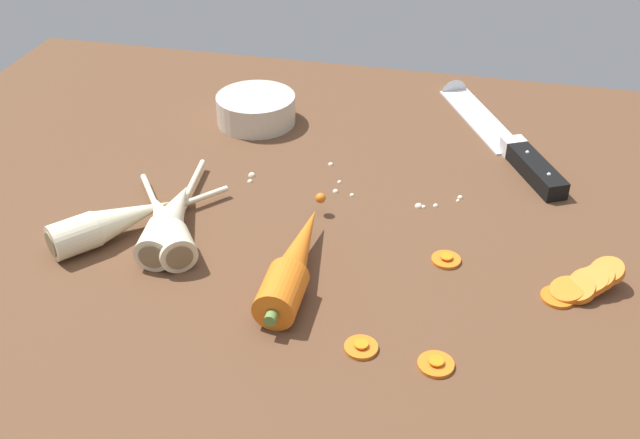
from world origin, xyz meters
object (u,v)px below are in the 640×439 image
object	(u,v)px
parsnip_front	(171,220)
prep_bowl	(256,108)
chefs_knife	(494,129)
carrot_slice_stray_mid	(446,258)
parsnip_mid_left	(113,223)
carrot_slice_stack	(584,284)
carrot_slice_stray_near	(436,363)
carrot_slice_stray_far	(361,346)
parsnip_mid_right	(166,226)
whole_carrot	(294,262)

from	to	relation	value
parsnip_front	prep_bowl	world-z (taller)	same
parsnip_front	prep_bowl	xyz separation A→B (cm)	(1.12, 28.40, 0.17)
chefs_knife	carrot_slice_stray_mid	size ratio (longest dim) A/B	10.45
parsnip_mid_left	prep_bowl	size ratio (longest dim) A/B	1.61
parsnip_mid_left	prep_bowl	xyz separation A→B (cm)	(7.06, 30.38, 0.17)
carrot_slice_stack	carrot_slice_stray_near	xyz separation A→B (cm)	(-13.26, -13.58, -0.71)
parsnip_mid_left	carrot_slice_stray_near	world-z (taller)	parsnip_mid_left
parsnip_front	carrot_slice_stray_near	world-z (taller)	parsnip_front
carrot_slice_stray_near	prep_bowl	world-z (taller)	prep_bowl
parsnip_mid_left	carrot_slice_stray_far	xyz separation A→B (cm)	(29.77, -11.17, -1.62)
carrot_slice_stack	prep_bowl	distance (cm)	51.53
parsnip_front	carrot_slice_stray_far	bearing A→B (deg)	-28.88
parsnip_mid_right	carrot_slice_stray_near	distance (cm)	33.21
carrot_slice_stack	prep_bowl	size ratio (longest dim) A/B	0.74
parsnip_mid_left	parsnip_mid_right	distance (cm)	5.98
chefs_knife	carrot_slice_stack	xyz separation A→B (cm)	(10.16, -32.56, 0.42)
parsnip_mid_left	carrot_slice_stray_far	size ratio (longest dim) A/B	5.63
chefs_knife	carrot_slice_stack	distance (cm)	34.12
parsnip_front	parsnip_mid_left	xyz separation A→B (cm)	(-5.93, -1.98, -0.00)
parsnip_mid_right	carrot_slice_stray_mid	world-z (taller)	parsnip_mid_right
whole_carrot	carrot_slice_stray_far	bearing A→B (deg)	-45.29
whole_carrot	chefs_knife	bearing A→B (deg)	63.28
chefs_knife	parsnip_mid_left	size ratio (longest dim) A/B	1.84
parsnip_mid_left	carrot_slice_stack	world-z (taller)	parsnip_mid_left
parsnip_front	carrot_slice_stray_near	size ratio (longest dim) A/B	6.49
whole_carrot	parsnip_mid_left	size ratio (longest dim) A/B	1.25
whole_carrot	carrot_slice_stack	xyz separation A→B (cm)	(28.73, 4.32, -1.03)
chefs_knife	carrot_slice_stack	world-z (taller)	carrot_slice_stack
prep_bowl	parsnip_front	bearing A→B (deg)	-92.27
parsnip_mid_left	carrot_slice_stray_mid	xyz separation A→B (cm)	(36.13, 3.92, -1.62)
parsnip_mid_left	carrot_slice_stack	size ratio (longest dim) A/B	2.16
parsnip_mid_right	carrot_slice_stray_near	world-z (taller)	parsnip_mid_right
parsnip_mid_left	parsnip_mid_right	xyz separation A→B (cm)	(5.94, 0.71, 0.00)
whole_carrot	parsnip_mid_right	distance (cm)	15.59
whole_carrot	carrot_slice_stray_near	distance (cm)	18.11
whole_carrot	parsnip_front	bearing A→B (deg)	163.62
parsnip_mid_right	carrot_slice_stray_mid	distance (cm)	30.40
whole_carrot	prep_bowl	size ratio (longest dim) A/B	2.01
carrot_slice_stack	carrot_slice_stray_far	xyz separation A→B (cm)	(-20.16, -12.98, -0.71)
carrot_slice_stack	carrot_slice_stray_near	size ratio (longest dim) A/B	2.48
carrot_slice_stray_near	carrot_slice_stray_mid	xyz separation A→B (cm)	(-0.54, 15.69, -0.00)
whole_carrot	parsnip_mid_right	bearing A→B (deg)	168.08
chefs_knife	carrot_slice_stray_far	xyz separation A→B (cm)	(-10.00, -45.55, -0.29)
parsnip_front	parsnip_mid_left	bearing A→B (deg)	-161.56
parsnip_mid_right	carrot_slice_stray_mid	bearing A→B (deg)	6.06
parsnip_front	parsnip_mid_left	distance (cm)	6.25
chefs_knife	carrot_slice_stray_mid	xyz separation A→B (cm)	(-3.64, -30.46, -0.29)
parsnip_mid_right	carrot_slice_stray_mid	xyz separation A→B (cm)	(30.19, 3.21, -1.62)
chefs_knife	carrot_slice_stray_near	world-z (taller)	chefs_knife
carrot_slice_stack	carrot_slice_stray_mid	distance (cm)	13.98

